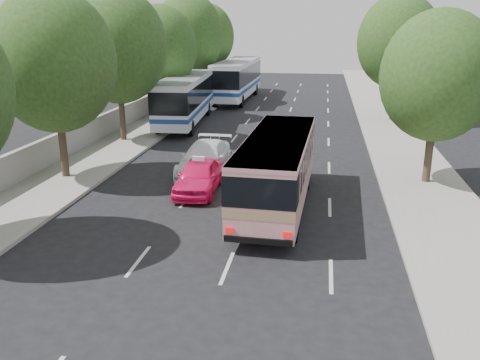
% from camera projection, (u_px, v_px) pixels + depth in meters
% --- Properties ---
extents(ground, '(120.00, 120.00, 0.00)m').
position_uv_depth(ground, '(210.00, 240.00, 17.87)').
color(ground, black).
rests_on(ground, ground).
extents(sidewalk_left, '(4.00, 90.00, 0.15)m').
position_uv_depth(sidewalk_left, '(157.00, 123.00, 37.98)').
color(sidewalk_left, '#9E998E').
rests_on(sidewalk_left, ground).
extents(sidewalk_right, '(4.00, 90.00, 0.12)m').
position_uv_depth(sidewalk_right, '(391.00, 130.00, 35.38)').
color(sidewalk_right, '#9E998E').
rests_on(sidewalk_right, ground).
extents(low_wall, '(0.30, 90.00, 1.50)m').
position_uv_depth(low_wall, '(133.00, 111.00, 38.00)').
color(low_wall, '#9E998E').
rests_on(low_wall, sidewalk_left).
extents(tree_left_b, '(5.70, 5.70, 8.88)m').
position_uv_depth(tree_left_b, '(54.00, 57.00, 23.01)').
color(tree_left_b, '#38281E').
rests_on(tree_left_b, ground).
extents(tree_left_c, '(6.00, 6.00, 9.35)m').
position_uv_depth(tree_left_c, '(118.00, 42.00, 30.48)').
color(tree_left_c, '#38281E').
rests_on(tree_left_c, ground).
extents(tree_left_d, '(5.52, 5.52, 8.60)m').
position_uv_depth(tree_left_d, '(161.00, 45.00, 38.14)').
color(tree_left_d, '#38281E').
rests_on(tree_left_d, ground).
extents(tree_left_e, '(6.30, 6.30, 9.82)m').
position_uv_depth(tree_left_e, '(189.00, 32.00, 45.42)').
color(tree_left_e, '#38281E').
rests_on(tree_left_e, ground).
extents(tree_left_f, '(5.88, 5.88, 9.16)m').
position_uv_depth(tree_left_f, '(207.00, 34.00, 53.11)').
color(tree_left_f, '#38281E').
rests_on(tree_left_f, ground).
extents(tree_right_near, '(5.10, 5.10, 7.95)m').
position_uv_depth(tree_right_near, '(440.00, 72.00, 22.44)').
color(tree_right_near, '#38281E').
rests_on(tree_right_near, ground).
extents(tree_right_far, '(6.00, 6.00, 9.35)m').
position_uv_depth(tree_right_far, '(400.00, 38.00, 37.18)').
color(tree_right_far, '#38281E').
rests_on(tree_right_far, ground).
extents(pink_bus, '(2.73, 9.46, 2.99)m').
position_uv_depth(pink_bus, '(277.00, 165.00, 20.34)').
color(pink_bus, '#D1868C').
rests_on(pink_bus, ground).
extents(pink_taxi, '(1.84, 4.34, 1.46)m').
position_uv_depth(pink_taxi, '(199.00, 176.00, 22.67)').
color(pink_taxi, '#FF1666').
rests_on(pink_taxi, ground).
extents(white_pickup, '(2.16, 5.28, 1.53)m').
position_uv_depth(white_pickup, '(205.00, 158.00, 25.47)').
color(white_pickup, white).
rests_on(white_pickup, ground).
extents(tour_coach_front, '(3.40, 11.80, 3.48)m').
position_uv_depth(tour_coach_front, '(185.00, 96.00, 37.33)').
color(tour_coach_front, white).
rests_on(tour_coach_front, ground).
extents(tour_coach_rear, '(2.94, 12.64, 3.77)m').
position_uv_depth(tour_coach_rear, '(237.00, 76.00, 48.61)').
color(tour_coach_rear, white).
rests_on(tour_coach_rear, ground).
extents(taxi_roof_sign, '(0.55, 0.19, 0.18)m').
position_uv_depth(taxi_roof_sign, '(198.00, 158.00, 22.43)').
color(taxi_roof_sign, silver).
rests_on(taxi_roof_sign, pink_taxi).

